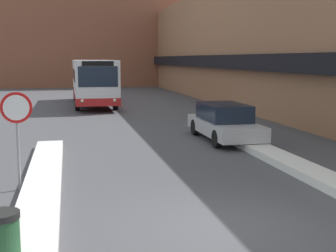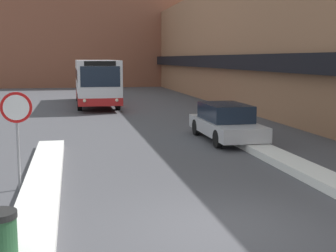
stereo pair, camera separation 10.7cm
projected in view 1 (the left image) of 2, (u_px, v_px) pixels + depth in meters
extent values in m
plane|color=#47474C|center=(225.00, 227.00, 9.10)|extent=(160.00, 160.00, 0.00)
cube|color=#996B4C|center=(249.00, 44.00, 33.79)|extent=(5.00, 60.00, 8.58)
cube|color=black|center=(212.00, 62.00, 33.40)|extent=(0.50, 60.00, 0.90)
cube|color=brown|center=(91.00, 31.00, 56.20)|extent=(26.00, 8.00, 13.07)
cube|color=silver|center=(42.00, 188.00, 11.42)|extent=(0.90, 12.16, 0.24)
cube|color=silver|center=(328.00, 181.00, 12.06)|extent=(0.90, 14.04, 0.24)
cube|color=silver|center=(93.00, 79.00, 32.88)|extent=(2.64, 11.19, 2.70)
cube|color=red|center=(93.00, 95.00, 33.04)|extent=(2.66, 11.21, 0.47)
cube|color=#192333|center=(93.00, 74.00, 32.82)|extent=(2.66, 10.29, 0.74)
cube|color=#192333|center=(98.00, 77.00, 27.40)|extent=(2.32, 0.03, 1.21)
cube|color=black|center=(98.00, 64.00, 27.29)|extent=(1.85, 0.03, 0.28)
sphere|color=#F2EAC6|center=(82.00, 101.00, 27.39)|extent=(0.20, 0.20, 0.20)
sphere|color=#F2EAC6|center=(115.00, 100.00, 27.79)|extent=(0.20, 0.20, 0.20)
cylinder|color=black|center=(77.00, 102.00, 29.45)|extent=(0.28, 1.07, 1.07)
cylinder|color=black|center=(115.00, 101.00, 29.95)|extent=(0.28, 1.07, 1.07)
cylinder|color=black|center=(75.00, 94.00, 36.16)|extent=(0.28, 1.07, 1.07)
cylinder|color=black|center=(106.00, 94.00, 36.66)|extent=(0.28, 1.07, 1.07)
cube|color=#B7B7BC|center=(225.00, 127.00, 18.74)|extent=(1.80, 4.88, 0.53)
cube|color=#192333|center=(224.00, 112.00, 18.77)|extent=(1.58, 2.68, 0.66)
cylinder|color=black|center=(259.00, 137.00, 17.48)|extent=(0.20, 0.68, 0.68)
cylinder|color=black|center=(217.00, 139.00, 17.13)|extent=(0.20, 0.68, 0.68)
cylinder|color=black|center=(231.00, 126.00, 20.40)|extent=(0.20, 0.68, 0.68)
cylinder|color=black|center=(195.00, 127.00, 20.06)|extent=(0.20, 0.68, 0.68)
cylinder|color=gray|center=(18.00, 142.00, 11.50)|extent=(0.07, 0.07, 2.45)
cylinder|color=red|center=(16.00, 108.00, 11.36)|extent=(0.76, 0.03, 0.76)
cylinder|color=white|center=(16.00, 108.00, 11.35)|extent=(0.62, 0.01, 0.62)
cylinder|color=#234C2D|center=(2.00, 245.00, 7.14)|extent=(0.56, 0.56, 0.85)
cylinder|color=black|center=(0.00, 215.00, 7.08)|extent=(0.59, 0.59, 0.10)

